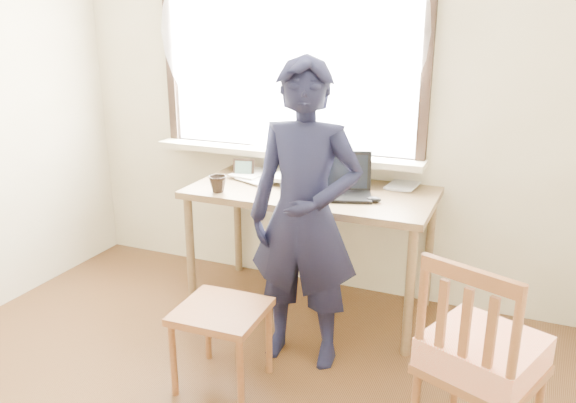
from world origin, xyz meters
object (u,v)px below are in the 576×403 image
at_px(side_chair, 481,356).
at_px(person, 305,217).
at_px(mug_white, 303,172).
at_px(work_chair, 221,320).
at_px(desk, 311,202).
at_px(laptop, 341,185).
at_px(mug_dark, 218,184).

relative_size(side_chair, person, 0.57).
relative_size(mug_white, work_chair, 0.26).
xyz_separation_m(desk, laptop, (0.19, -0.03, 0.14)).
relative_size(work_chair, side_chair, 0.46).
xyz_separation_m(desk, side_chair, (1.09, -0.97, -0.22)).
bearing_deg(side_chair, mug_dark, 156.09).
bearing_deg(mug_dark, person, -22.11).
height_order(laptop, mug_white, laptop).
xyz_separation_m(mug_dark, person, (0.66, -0.27, -0.03)).
distance_m(work_chair, side_chair, 1.21).
bearing_deg(mug_dark, side_chair, -23.91).
height_order(mug_white, person, person).
height_order(desk, mug_dark, mug_dark).
height_order(mug_dark, work_chair, mug_dark).
xyz_separation_m(laptop, mug_white, (-0.34, 0.26, -0.01)).
bearing_deg(laptop, mug_white, 142.98).
xyz_separation_m(work_chair, side_chair, (1.21, -0.04, 0.13)).
bearing_deg(desk, person, -73.06).
bearing_deg(laptop, mug_dark, -161.17).
height_order(side_chair, person, person).
height_order(desk, side_chair, side_chair).
height_order(desk, mug_white, mug_white).
xyz_separation_m(mug_dark, side_chair, (1.58, -0.70, -0.35)).
bearing_deg(person, desk, 102.85).
relative_size(laptop, mug_white, 3.83).
bearing_deg(desk, mug_white, 123.01).
relative_size(desk, laptop, 3.49).
relative_size(laptop, person, 0.26).
height_order(mug_white, work_chair, mug_white).
relative_size(mug_dark, work_chair, 0.25).
distance_m(work_chair, person, 0.66).
bearing_deg(side_chair, work_chair, 178.14).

